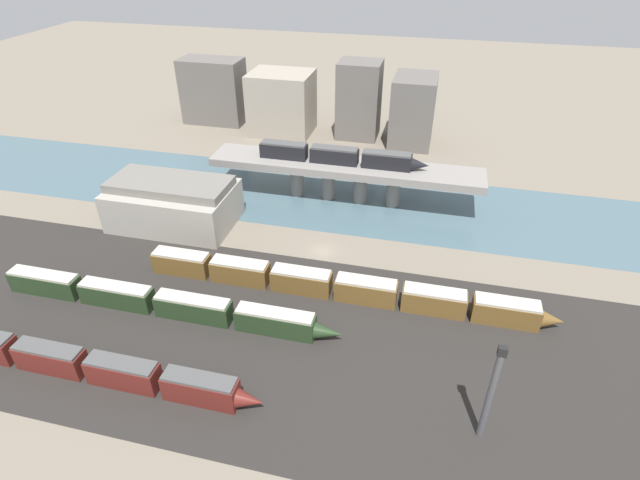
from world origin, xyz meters
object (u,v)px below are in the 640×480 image
object	(u,v)px
train_yard_mid	(163,303)
warehouse_building	(173,203)
train_yard_far	(340,287)
train_yard_near	(94,367)
signal_tower	(491,394)
train_on_bridge	(341,156)

from	to	relation	value
train_yard_mid	warehouse_building	size ratio (longest dim) A/B	2.34
train_yard_mid	train_yard_far	bearing A→B (deg)	21.62
train_yard_near	signal_tower	world-z (taller)	signal_tower
train_yard_near	train_yard_far	distance (m)	38.28
train_yard_far	warehouse_building	size ratio (longest dim) A/B	2.81
train_yard_near	warehouse_building	distance (m)	41.27
train_yard_near	train_yard_mid	bearing A→B (deg)	80.35
train_on_bridge	signal_tower	distance (m)	62.26
train_on_bridge	train_yard_near	bearing A→B (deg)	-110.74
train_on_bridge	warehouse_building	bearing A→B (deg)	-149.83
train_yard_far	warehouse_building	world-z (taller)	warehouse_building
warehouse_building	signal_tower	distance (m)	70.36
train_yard_near	train_on_bridge	bearing A→B (deg)	69.26
train_yard_far	signal_tower	world-z (taller)	signal_tower
warehouse_building	train_yard_near	bearing A→B (deg)	-77.85
train_on_bridge	train_yard_far	world-z (taller)	train_on_bridge
train_yard_far	train_yard_near	bearing A→B (deg)	-139.33
train_on_bridge	train_yard_near	xyz separation A→B (m)	(-22.00, -58.10, -8.37)
train_yard_near	train_yard_far	size ratio (longest dim) A/B	0.69
train_yard_mid	signal_tower	xyz separation A→B (m)	(48.53, -11.34, 5.53)
train_yard_mid	warehouse_building	bearing A→B (deg)	113.27
train_yard_mid	train_yard_far	world-z (taller)	train_yard_far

